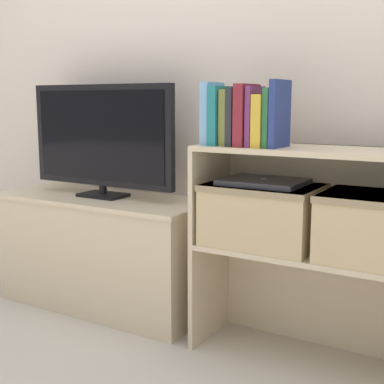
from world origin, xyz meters
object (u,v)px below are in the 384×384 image
object	(u,v)px
tv	(101,138)
laptop	(264,182)
tv_stand	(105,251)
book_maroon	(247,115)
book_plum	(255,117)
book_navy	(280,114)
book_skyblue	(212,114)
book_forest	(272,118)
book_charcoal	(237,117)
book_teal	(221,116)
storage_basket_left	(263,212)
book_olive	(229,118)
book_mustard	(264,121)

from	to	relation	value
tv	laptop	xyz separation A→B (m)	(0.84, -0.05, -0.14)
tv_stand	laptop	world-z (taller)	laptop
book_maroon	book_plum	bearing A→B (deg)	-0.00
tv_stand	book_navy	bearing A→B (deg)	-6.07
book_skyblue	book_plum	distance (m)	0.18
tv	book_navy	xyz separation A→B (m)	(0.92, -0.10, 0.12)
book_plum	book_forest	size ratio (longest dim) A/B	1.04
book_forest	tv_stand	bearing A→B (deg)	173.73
tv_stand	tv	distance (m)	0.55
tv	book_charcoal	distance (m)	0.76
tv_stand	book_teal	size ratio (longest dim) A/B	4.71
book_teal	storage_basket_left	bearing A→B (deg)	16.92
book_skyblue	storage_basket_left	world-z (taller)	book_skyblue
book_skyblue	storage_basket_left	distance (m)	0.43
book_skyblue	book_olive	size ratio (longest dim) A/B	1.13
book_skyblue	book_navy	xyz separation A→B (m)	(0.28, 0.00, 0.00)
book_skyblue	book_maroon	xyz separation A→B (m)	(0.15, 0.00, -0.00)
tv_stand	book_navy	xyz separation A→B (m)	(0.92, -0.10, 0.67)
book_maroon	laptop	size ratio (longest dim) A/B	0.75
tv	book_olive	size ratio (longest dim) A/B	3.79
tv	book_skyblue	bearing A→B (deg)	-8.53
tv_stand	book_plum	size ratio (longest dim) A/B	4.75
tv_stand	book_skyblue	distance (m)	0.93
book_teal	book_olive	size ratio (longest dim) A/B	1.06
book_mustard	book_navy	distance (m)	0.07
book_forest	book_navy	size ratio (longest dim) A/B	0.88
book_mustard	book_navy	size ratio (longest dim) A/B	0.79
laptop	book_charcoal	bearing A→B (deg)	-152.24
book_plum	laptop	xyz separation A→B (m)	(0.02, 0.05, -0.25)
tv_stand	laptop	distance (m)	0.94
laptop	book_olive	bearing A→B (deg)	-158.55
book_forest	laptop	distance (m)	0.25
book_charcoal	book_plum	distance (m)	0.07
book_maroon	book_forest	distance (m)	0.10
tv	book_teal	bearing A→B (deg)	-8.05
book_teal	tv_stand	bearing A→B (deg)	171.82
book_mustard	book_forest	distance (m)	0.03
book_olive	storage_basket_left	bearing A→B (deg)	21.45
laptop	book_navy	bearing A→B (deg)	-31.94
tv	book_teal	world-z (taller)	tv
book_forest	book_charcoal	bearing A→B (deg)	180.00
book_teal	book_olive	xyz separation A→B (m)	(0.04, 0.00, -0.01)
tv_stand	laptop	size ratio (longest dim) A/B	3.43
laptop	storage_basket_left	bearing A→B (deg)	0.00
book_navy	storage_basket_left	size ratio (longest dim) A/B	0.56
book_plum	laptop	distance (m)	0.25
book_charcoal	book_navy	size ratio (longest dim) A/B	0.89
tv	book_skyblue	distance (m)	0.66
tv	storage_basket_left	world-z (taller)	tv
book_skyblue	book_teal	distance (m)	0.04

